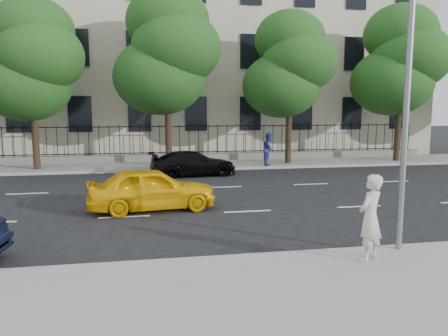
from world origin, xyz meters
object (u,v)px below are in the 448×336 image
object	(u,v)px
street_light	(397,33)
black_sedan	(193,163)
yellow_taxi	(152,189)
woman_near	(370,218)

from	to	relation	value
street_light	black_sedan	world-z (taller)	street_light
yellow_taxi	woman_near	xyz separation A→B (m)	(4.54, -6.18, 0.37)
yellow_taxi	black_sedan	distance (m)	7.40
street_light	woman_near	size ratio (longest dim) A/B	4.26
black_sedan	yellow_taxi	bearing A→B (deg)	156.19
black_sedan	street_light	bearing A→B (deg)	-170.92
yellow_taxi	black_sedan	world-z (taller)	yellow_taxi
yellow_taxi	black_sedan	size ratio (longest dim) A/B	0.98
woman_near	yellow_taxi	bearing A→B (deg)	-89.36
street_light	woman_near	bearing A→B (deg)	-134.17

